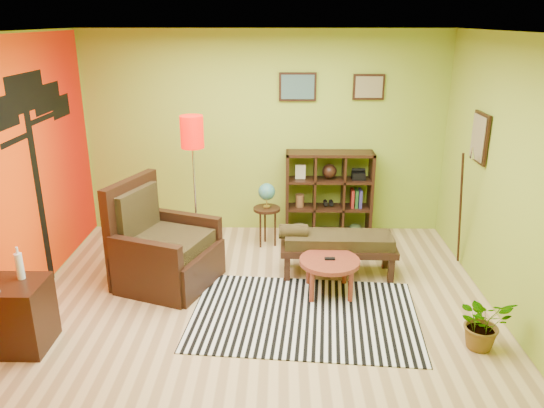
{
  "coord_description": "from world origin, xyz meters",
  "views": [
    {
      "loc": [
        0.22,
        -5.0,
        2.92
      ],
      "look_at": [
        0.14,
        0.32,
        1.05
      ],
      "focal_mm": 35.0,
      "sensor_mm": 36.0,
      "label": 1
    }
  ],
  "objects_px": {
    "coffee_table": "(330,264)",
    "side_cabinet": "(17,315)",
    "armchair": "(162,253)",
    "cube_shelf": "(330,194)",
    "globe_table": "(267,199)",
    "floor_lamp": "(193,146)",
    "bench": "(335,243)",
    "potted_plant": "(483,328)"
  },
  "relations": [
    {
      "from": "coffee_table",
      "to": "side_cabinet",
      "type": "height_order",
      "value": "side_cabinet"
    },
    {
      "from": "armchair",
      "to": "cube_shelf",
      "type": "height_order",
      "value": "armchair"
    },
    {
      "from": "armchair",
      "to": "globe_table",
      "type": "relative_size",
      "value": 1.45
    },
    {
      "from": "floor_lamp",
      "to": "globe_table",
      "type": "height_order",
      "value": "floor_lamp"
    },
    {
      "from": "side_cabinet",
      "to": "globe_table",
      "type": "bearing_deg",
      "value": 46.9
    },
    {
      "from": "armchair",
      "to": "floor_lamp",
      "type": "height_order",
      "value": "floor_lamp"
    },
    {
      "from": "floor_lamp",
      "to": "cube_shelf",
      "type": "xyz_separation_m",
      "value": [
        1.72,
        0.95,
        -0.9
      ]
    },
    {
      "from": "floor_lamp",
      "to": "bench",
      "type": "xyz_separation_m",
      "value": [
        1.69,
        -0.31,
        -1.1
      ]
    },
    {
      "from": "coffee_table",
      "to": "bench",
      "type": "height_order",
      "value": "bench"
    },
    {
      "from": "floor_lamp",
      "to": "globe_table",
      "type": "xyz_separation_m",
      "value": [
        0.85,
        0.55,
        -0.84
      ]
    },
    {
      "from": "side_cabinet",
      "to": "globe_table",
      "type": "xyz_separation_m",
      "value": [
        2.25,
        2.4,
        0.33
      ]
    },
    {
      "from": "cube_shelf",
      "to": "potted_plant",
      "type": "distance_m",
      "value": 3.02
    },
    {
      "from": "side_cabinet",
      "to": "potted_plant",
      "type": "distance_m",
      "value": 4.31
    },
    {
      "from": "coffee_table",
      "to": "potted_plant",
      "type": "xyz_separation_m",
      "value": [
        1.34,
        -1.02,
        -0.15
      ]
    },
    {
      "from": "floor_lamp",
      "to": "cube_shelf",
      "type": "bearing_deg",
      "value": 28.94
    },
    {
      "from": "coffee_table",
      "to": "globe_table",
      "type": "bearing_deg",
      "value": 118.84
    },
    {
      "from": "armchair",
      "to": "side_cabinet",
      "type": "height_order",
      "value": "armchair"
    },
    {
      "from": "floor_lamp",
      "to": "armchair",
      "type": "bearing_deg",
      "value": -121.66
    },
    {
      "from": "armchair",
      "to": "potted_plant",
      "type": "height_order",
      "value": "armchair"
    },
    {
      "from": "cube_shelf",
      "to": "side_cabinet",
      "type": "bearing_deg",
      "value": -138.02
    },
    {
      "from": "side_cabinet",
      "to": "bench",
      "type": "relative_size",
      "value": 0.7
    },
    {
      "from": "armchair",
      "to": "bench",
      "type": "bearing_deg",
      "value": 6.28
    },
    {
      "from": "floor_lamp",
      "to": "potted_plant",
      "type": "distance_m",
      "value": 3.66
    },
    {
      "from": "armchair",
      "to": "side_cabinet",
      "type": "xyz_separation_m",
      "value": [
        -1.07,
        -1.32,
        -0.03
      ]
    },
    {
      "from": "cube_shelf",
      "to": "potted_plant",
      "type": "xyz_separation_m",
      "value": [
        1.2,
        -2.74,
        -0.39
      ]
    },
    {
      "from": "bench",
      "to": "potted_plant",
      "type": "distance_m",
      "value": 1.94
    },
    {
      "from": "potted_plant",
      "to": "armchair",
      "type": "bearing_deg",
      "value": 158.73
    },
    {
      "from": "floor_lamp",
      "to": "side_cabinet",
      "type": "bearing_deg",
      "value": -126.95
    },
    {
      "from": "globe_table",
      "to": "potted_plant",
      "type": "xyz_separation_m",
      "value": [
        2.06,
        -2.34,
        -0.46
      ]
    },
    {
      "from": "floor_lamp",
      "to": "coffee_table",
      "type": "bearing_deg",
      "value": -25.99
    },
    {
      "from": "globe_table",
      "to": "potted_plant",
      "type": "relative_size",
      "value": 1.65
    },
    {
      "from": "cube_shelf",
      "to": "bench",
      "type": "height_order",
      "value": "cube_shelf"
    },
    {
      "from": "cube_shelf",
      "to": "potted_plant",
      "type": "relative_size",
      "value": 2.27
    },
    {
      "from": "coffee_table",
      "to": "floor_lamp",
      "type": "bearing_deg",
      "value": 154.01
    },
    {
      "from": "side_cabinet",
      "to": "floor_lamp",
      "type": "height_order",
      "value": "floor_lamp"
    },
    {
      "from": "cube_shelf",
      "to": "globe_table",
      "type": "bearing_deg",
      "value": -155.12
    },
    {
      "from": "side_cabinet",
      "to": "cube_shelf",
      "type": "bearing_deg",
      "value": 41.98
    },
    {
      "from": "coffee_table",
      "to": "cube_shelf",
      "type": "bearing_deg",
      "value": 85.34
    },
    {
      "from": "globe_table",
      "to": "cube_shelf",
      "type": "bearing_deg",
      "value": 24.88
    },
    {
      "from": "potted_plant",
      "to": "globe_table",
      "type": "bearing_deg",
      "value": 131.41
    },
    {
      "from": "cube_shelf",
      "to": "floor_lamp",
      "type": "bearing_deg",
      "value": -151.06
    },
    {
      "from": "coffee_table",
      "to": "floor_lamp",
      "type": "distance_m",
      "value": 2.1
    }
  ]
}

